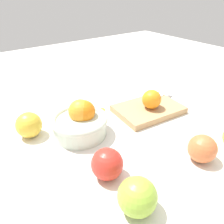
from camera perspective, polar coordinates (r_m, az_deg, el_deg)
The scene contains 10 objects.
ground_plane at distance 0.68m, azimuth 5.03°, elevation -5.73°, with size 2.40×2.40×0.00m, color silver.
bowl at distance 0.67m, azimuth -8.04°, elevation -2.30°, with size 0.17×0.17×0.10m.
cutting_board at distance 0.80m, azimuth 9.25°, elevation 0.68°, with size 0.22×0.15×0.02m, color tan.
orange_on_board at distance 0.77m, azimuth 10.01°, elevation 3.21°, with size 0.06×0.06×0.06m, color orange.
knife at distance 0.85m, azimuth 10.99°, elevation 3.74°, with size 0.16×0.05×0.01m.
apple_front_left at distance 0.53m, azimuth -1.24°, elevation -13.05°, with size 0.08×0.08×0.08m, color red.
apple_front_right at distance 0.61m, azimuth 21.93°, elevation -8.60°, with size 0.07×0.07×0.07m, color #CC6638.
apple_back_left at distance 0.70m, azimuth -20.35°, elevation -3.08°, with size 0.08×0.08×0.08m, color gold.
apple_front_left_2 at distance 0.46m, azimuth 6.44°, elevation -20.55°, with size 0.08×0.08×0.08m, color #8EB738.
citrus_peel at distance 0.80m, azimuth -3.28°, elevation 0.45°, with size 0.05×0.04×0.01m, color orange.
Camera 1 is at (-0.37, -0.41, 0.40)m, focal length 36.02 mm.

